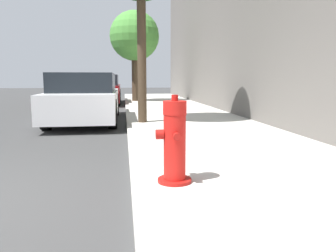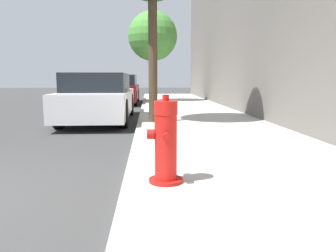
{
  "view_description": "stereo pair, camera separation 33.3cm",
  "coord_description": "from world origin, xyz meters",
  "px_view_note": "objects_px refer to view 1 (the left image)",
  "views": [
    {
      "loc": [
        1.69,
        -2.94,
        1.17
      ],
      "look_at": [
        2.29,
        1.49,
        0.52
      ],
      "focal_mm": 35.0,
      "sensor_mm": 36.0,
      "label": 1
    },
    {
      "loc": [
        2.02,
        -2.97,
        1.17
      ],
      "look_at": [
        2.29,
        1.49,
        0.52
      ],
      "focal_mm": 35.0,
      "sensor_mm": 36.0,
      "label": 2
    }
  ],
  "objects_px": {
    "fire_hydrant": "(174,143)",
    "parked_car_near": "(86,98)",
    "street_tree_far": "(135,37)",
    "parked_car_mid": "(100,90)"
  },
  "relations": [
    {
      "from": "fire_hydrant",
      "to": "street_tree_far",
      "type": "height_order",
      "value": "street_tree_far"
    },
    {
      "from": "fire_hydrant",
      "to": "street_tree_far",
      "type": "distance_m",
      "value": 12.84
    },
    {
      "from": "fire_hydrant",
      "to": "parked_car_near",
      "type": "xyz_separation_m",
      "value": [
        -1.52,
        5.87,
        0.13
      ]
    },
    {
      "from": "parked_car_mid",
      "to": "street_tree_far",
      "type": "xyz_separation_m",
      "value": [
        1.64,
        0.27,
        2.46
      ]
    },
    {
      "from": "fire_hydrant",
      "to": "parked_car_near",
      "type": "height_order",
      "value": "parked_car_near"
    },
    {
      "from": "fire_hydrant",
      "to": "parked_car_mid",
      "type": "bearing_deg",
      "value": 97.4
    },
    {
      "from": "street_tree_far",
      "to": "fire_hydrant",
      "type": "bearing_deg",
      "value": -90.21
    },
    {
      "from": "parked_car_near",
      "to": "street_tree_far",
      "type": "bearing_deg",
      "value": 76.81
    },
    {
      "from": "street_tree_far",
      "to": "parked_car_near",
      "type": "bearing_deg",
      "value": -103.19
    },
    {
      "from": "parked_car_mid",
      "to": "street_tree_far",
      "type": "bearing_deg",
      "value": 9.18
    }
  ]
}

